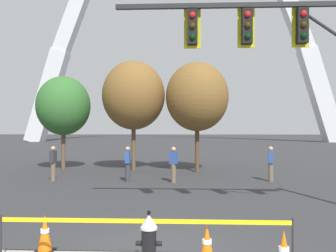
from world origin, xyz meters
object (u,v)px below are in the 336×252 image
Objects in this scene: traffic_cone_curb_edge at (45,234)px; pedestrian_walking_right at (128,164)px; pedestrian_walking_left at (173,164)px; monument_arch at (182,18)px; pedestrian_near_trees at (271,164)px; traffic_signal_gantry at (319,51)px; fire_hydrant at (149,241)px; pedestrian_standing_center at (53,163)px; traffic_cone_mid_sidewalk at (207,245)px; traffic_cone_by_hydrant at (284,252)px.

traffic_cone_curb_edge is 0.46× the size of pedestrian_walking_right.
monument_arch is at bearing 90.05° from pedestrian_walking_left.
pedestrian_near_trees is (6.65, 9.68, 0.46)m from traffic_cone_curb_edge.
traffic_cone_curb_edge is at bearing -158.86° from traffic_signal_gantry.
pedestrian_walking_right is (-5.99, 6.92, -3.59)m from traffic_signal_gantry.
fire_hydrant is 59.68m from monument_arch.
pedestrian_walking_left and pedestrian_standing_center have the same top height.
monument_arch is 33.84× the size of pedestrian_standing_center.
pedestrian_standing_center is (-5.48, -45.92, -20.24)m from monument_arch.
monument_arch is at bearing 90.96° from traffic_cone_mid_sidewalk.
fire_hydrant is 9.83m from pedestrian_walking_left.
pedestrian_walking_left is at bearing 102.23° from traffic_cone_by_hydrant.
fire_hydrant is 0.02× the size of monument_arch.
traffic_signal_gantry is at bearing -49.09° from pedestrian_walking_right.
traffic_cone_mid_sidewalk is 0.46× the size of pedestrian_walking_right.
traffic_signal_gantry reaches higher than fire_hydrant.
traffic_cone_curb_edge is at bearing -103.93° from pedestrian_walking_left.
traffic_signal_gantry reaches higher than pedestrian_standing_center.
pedestrian_standing_center is at bearing 178.66° from pedestrian_walking_right.
pedestrian_walking_right is (-2.07, 0.20, 0.00)m from pedestrian_walking_left.
traffic_cone_by_hydrant is 0.46× the size of pedestrian_walking_right.
traffic_signal_gantry is at bearing -85.72° from monument_arch.
pedestrian_near_trees is (6.46, 0.37, 0.00)m from pedestrian_walking_right.
pedestrian_walking_right is 1.00× the size of pedestrian_near_trees.
traffic_signal_gantry is 55.62m from monument_arch.
pedestrian_near_trees is at bearing 78.10° from traffic_cone_by_hydrant.
fire_hydrant is at bearing 175.82° from traffic_cone_by_hydrant.
pedestrian_near_trees reaches higher than traffic_cone_by_hydrant.
fire_hydrant is 11.33m from pedestrian_near_trees.
fire_hydrant is at bearing -18.47° from traffic_cone_curb_edge.
traffic_signal_gantry is 8.56m from pedestrian_walking_left.
traffic_cone_curb_edge is at bearing 168.75° from traffic_cone_by_hydrant.
pedestrian_walking_right is at bearing 101.00° from fire_hydrant.
monument_arch is (-2.20, 56.18, 20.70)m from traffic_cone_by_hydrant.
pedestrian_near_trees reaches higher than fire_hydrant.
pedestrian_walking_left is at bearing -172.59° from pedestrian_near_trees.
pedestrian_near_trees is at bearing 71.13° from traffic_cone_mid_sidewalk.
traffic_signal_gantry is 8.14m from pedestrian_near_trees.
traffic_signal_gantry is (1.75, 3.27, 4.05)m from traffic_cone_by_hydrant.
pedestrian_walking_left reaches higher than traffic_cone_curb_edge.
pedestrian_walking_left is (-3.92, 6.72, -3.59)m from traffic_signal_gantry.
traffic_cone_mid_sidewalk is at bearing -9.63° from traffic_cone_curb_edge.
pedestrian_near_trees is (4.52, 10.39, 0.35)m from fire_hydrant.
pedestrian_near_trees is at bearing -84.46° from monument_arch.
pedestrian_standing_center is at bearing 118.10° from fire_hydrant.
traffic_cone_by_hydrant is 12.83m from pedestrian_standing_center.
pedestrian_near_trees is at bearing 3.31° from pedestrian_walking_right.
pedestrian_walking_right reaches higher than traffic_cone_by_hydrant.
traffic_cone_mid_sidewalk is at bearing -73.19° from pedestrian_walking_right.
traffic_cone_by_hydrant is 0.01× the size of monument_arch.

